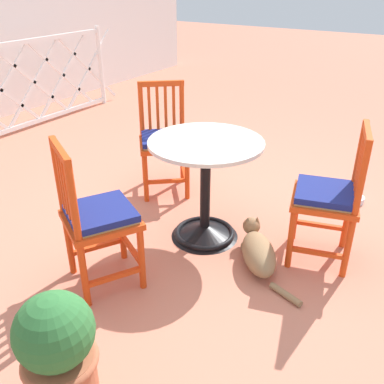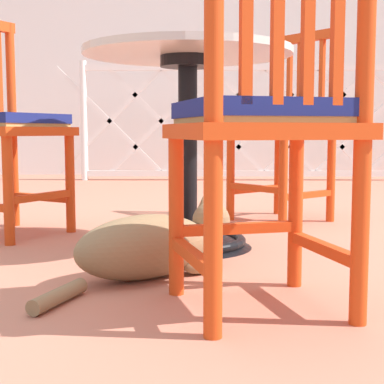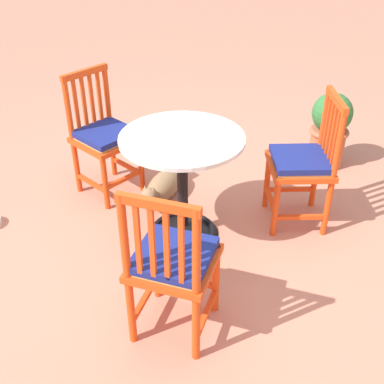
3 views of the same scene
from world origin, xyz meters
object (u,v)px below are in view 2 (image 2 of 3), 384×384
orange_chair_facing_out (284,128)px  tabby_cat (155,245)px  orange_chair_by_planter (6,128)px  orange_chair_near_fence (265,125)px  cafe_table (188,171)px

orange_chair_facing_out → tabby_cat: 1.29m
orange_chair_by_planter → orange_chair_near_fence: same height
orange_chair_by_planter → orange_chair_near_fence: bearing=-47.6°
orange_chair_near_fence → tabby_cat: size_ratio=1.56×
cafe_table → orange_chair_near_fence: bearing=-75.9°
cafe_table → tabby_cat: bearing=-101.0°
cafe_table → orange_chair_facing_out: bearing=56.0°
orange_chair_near_fence → tabby_cat: bearing=131.0°
cafe_table → orange_chair_near_fence: size_ratio=0.83×
orange_chair_by_planter → orange_chair_facing_out: (1.21, 0.40, 0.00)m
orange_chair_facing_out → orange_chair_by_planter: bearing=-161.8°
orange_chair_near_fence → orange_chair_facing_out: size_ratio=1.00×
orange_chair_facing_out → cafe_table: bearing=-124.0°
orange_chair_by_planter → orange_chair_facing_out: size_ratio=1.00×
tabby_cat → cafe_table: bearing=79.0°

